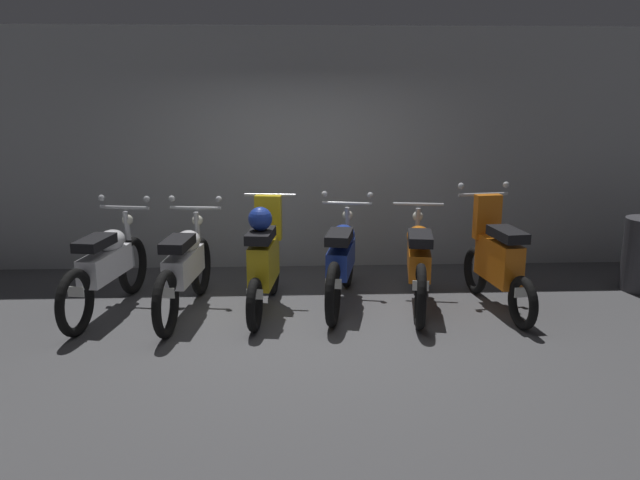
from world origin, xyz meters
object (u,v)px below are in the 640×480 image
motorbike_slot_3 (341,260)px  motorbike_slot_5 (497,260)px  motorbike_slot_0 (107,266)px  motorbike_slot_4 (418,262)px  motorbike_slot_1 (185,267)px  motorbike_slot_2 (264,259)px

motorbike_slot_3 → motorbike_slot_5: size_ratio=1.15×
motorbike_slot_0 → motorbike_slot_5: motorbike_slot_5 is taller
motorbike_slot_4 → motorbike_slot_3: bearing=173.2°
motorbike_slot_1 → motorbike_slot_4: (2.45, 0.11, -0.00)m
motorbike_slot_1 → motorbike_slot_2: (0.82, 0.03, 0.07)m
motorbike_slot_3 → motorbike_slot_4: motorbike_slot_3 is taller
motorbike_slot_0 → motorbike_slot_1: 0.82m
motorbike_slot_1 → motorbike_slot_4: motorbike_slot_1 is taller
motorbike_slot_0 → motorbike_slot_2: size_ratio=1.15×
motorbike_slot_0 → motorbike_slot_5: 4.08m
motorbike_slot_2 → motorbike_slot_3: 0.84m
motorbike_slot_0 → motorbike_slot_5: size_ratio=1.15×
motorbike_slot_1 → motorbike_slot_5: motorbike_slot_5 is taller
motorbike_slot_1 → motorbike_slot_5: bearing=-0.2°
motorbike_slot_1 → motorbike_slot_3: (1.64, 0.21, 0.00)m
motorbike_slot_3 → motorbike_slot_5: bearing=-7.7°
motorbike_slot_0 → motorbike_slot_1: bearing=-5.0°
motorbike_slot_4 → motorbike_slot_5: (0.81, -0.12, 0.04)m
motorbike_slot_3 → motorbike_slot_4: size_ratio=0.99×
motorbike_slot_1 → motorbike_slot_5: (3.26, -0.01, 0.04)m
motorbike_slot_0 → motorbike_slot_2: bearing=-1.4°
motorbike_slot_0 → motorbike_slot_4: motorbike_slot_0 is taller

